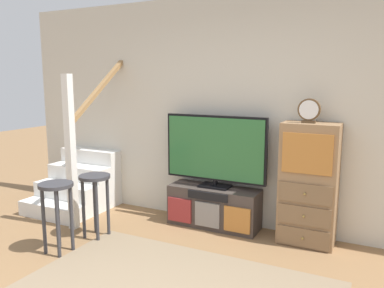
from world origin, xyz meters
name	(u,v)px	position (x,y,z in m)	size (l,w,h in m)	color
back_wall	(247,113)	(0.00, 2.46, 1.35)	(6.40, 0.12, 2.70)	beige
media_console	(214,207)	(-0.30, 2.19, 0.24)	(1.09, 0.38, 0.48)	#423833
television	(215,150)	(-0.30, 2.22, 0.93)	(1.24, 0.22, 0.85)	black
side_cabinet	(308,184)	(0.78, 2.20, 0.65)	(0.58, 0.38, 1.30)	#93704C
desk_clock	(309,111)	(0.75, 2.19, 1.42)	(0.23, 0.08, 0.25)	#4C3823
staircase	(88,178)	(-2.24, 2.20, 0.37)	(1.00, 1.36, 2.20)	white
bar_stool_near	(57,201)	(-1.43, 0.84, 0.54)	(0.34, 0.34, 0.72)	#333338
bar_stool_far	(95,191)	(-1.34, 1.32, 0.53)	(0.34, 0.34, 0.71)	#333338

